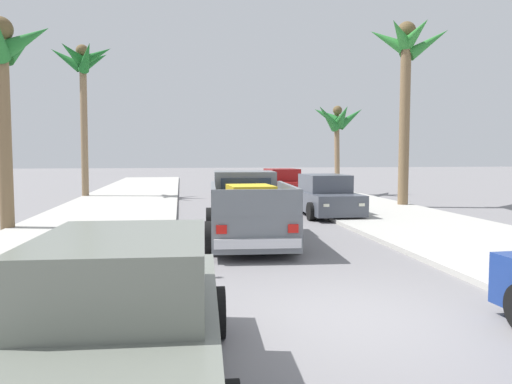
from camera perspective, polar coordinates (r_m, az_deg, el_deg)
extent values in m
plane|color=slate|center=(7.26, 11.89, -14.09)|extent=(160.00, 160.00, 0.00)
cube|color=#B2AFA8|center=(18.76, -16.73, -2.67)|extent=(4.96, 60.00, 0.12)
cube|color=#B2AFA8|center=(20.05, 13.50, -2.16)|extent=(4.96, 60.00, 0.12)
cube|color=silver|center=(18.64, -13.44, -2.68)|extent=(0.16, 60.00, 0.10)
cube|color=silver|center=(19.67, 10.58, -2.27)|extent=(0.16, 60.00, 0.10)
cube|color=slate|center=(12.87, -0.89, -3.19)|extent=(2.23, 5.21, 0.80)
cube|color=slate|center=(14.38, -1.37, 0.80)|extent=(1.81, 1.60, 0.80)
cube|color=#283342|center=(13.62, -1.15, 0.69)|extent=(1.38, 0.14, 0.44)
cube|color=#283342|center=(15.14, -1.56, 1.05)|extent=(1.46, 0.15, 0.48)
cube|color=slate|center=(11.90, -4.95, -0.53)|extent=(0.30, 3.30, 0.56)
cube|color=slate|center=(12.05, 3.74, -0.46)|extent=(0.30, 3.30, 0.56)
cube|color=slate|center=(10.31, 0.16, -1.26)|extent=(1.88, 0.21, 0.56)
cube|color=silver|center=(10.33, 0.20, -5.95)|extent=(1.83, 0.23, 0.20)
cylinder|color=black|center=(14.38, -5.24, -3.30)|extent=(0.31, 0.77, 0.76)
cylinder|color=black|center=(14.51, 2.53, -3.22)|extent=(0.31, 0.77, 0.76)
cylinder|color=black|center=(11.48, -5.26, -5.24)|extent=(0.31, 0.77, 0.76)
cylinder|color=black|center=(11.64, 4.47, -5.10)|extent=(0.31, 0.77, 0.76)
cube|color=red|center=(10.27, -3.99, -4.33)|extent=(0.22, 0.05, 0.18)
cube|color=red|center=(10.41, 4.30, -4.21)|extent=(0.22, 0.05, 0.18)
cube|color=gold|center=(12.10, -0.64, -0.48)|extent=(1.10, 1.36, 0.54)
cube|color=maroon|center=(26.55, 2.91, 0.54)|extent=(1.99, 4.29, 0.72)
cube|color=maroon|center=(26.42, 2.97, 2.00)|extent=(1.63, 2.18, 0.64)
cube|color=#283342|center=(27.36, 2.45, 2.04)|extent=(1.37, 0.16, 0.52)
cube|color=#283342|center=(25.48, 3.53, 1.87)|extent=(1.34, 0.15, 0.50)
cylinder|color=black|center=(27.62, 0.41, 0.24)|extent=(0.25, 0.65, 0.64)
cylinder|color=black|center=(28.06, 4.02, 0.30)|extent=(0.25, 0.65, 0.64)
cylinder|color=black|center=(25.09, 1.68, -0.17)|extent=(0.25, 0.65, 0.64)
cylinder|color=black|center=(25.57, 5.61, -0.10)|extent=(0.25, 0.65, 0.64)
cube|color=red|center=(24.35, 2.74, 0.46)|extent=(0.20, 0.05, 0.12)
cube|color=white|center=(28.45, 0.63, 0.94)|extent=(0.20, 0.05, 0.10)
cube|color=red|center=(24.70, 5.58, 0.49)|extent=(0.20, 0.05, 0.12)
cube|color=white|center=(28.74, 3.03, 0.97)|extent=(0.20, 0.05, 0.10)
cube|color=#474C56|center=(18.74, 7.97, -1.07)|extent=(1.80, 4.22, 0.72)
cube|color=#474C56|center=(18.79, 7.90, 1.02)|extent=(1.54, 2.11, 0.64)
cube|color=#283342|center=(17.86, 8.81, 0.78)|extent=(1.37, 0.09, 0.52)
cube|color=#283342|center=(19.71, 7.07, 1.13)|extent=(1.34, 0.09, 0.50)
cylinder|color=black|center=(17.84, 11.97, -2.09)|extent=(0.23, 0.64, 0.64)
cylinder|color=black|center=(17.27, 6.37, -2.23)|extent=(0.23, 0.64, 0.64)
cylinder|color=black|center=(20.27, 9.31, -1.29)|extent=(0.23, 0.64, 0.64)
cylinder|color=black|center=(19.77, 4.35, -1.39)|extent=(0.23, 0.64, 0.64)
cube|color=red|center=(20.93, 7.92, -0.21)|extent=(0.20, 0.04, 0.12)
cube|color=white|center=(16.95, 12.07, -1.44)|extent=(0.20, 0.04, 0.10)
cube|color=red|center=(20.59, 4.55, -0.26)|extent=(0.20, 0.04, 0.12)
cube|color=white|center=(16.55, 8.09, -1.53)|extent=(0.20, 0.04, 0.10)
cube|color=slate|center=(5.13, -14.75, -15.74)|extent=(1.96, 4.28, 0.72)
cube|color=slate|center=(4.84, -15.08, -8.56)|extent=(1.62, 2.17, 0.64)
cube|color=#283342|center=(5.78, -13.56, -6.63)|extent=(1.37, 0.14, 0.52)
cube|color=#283342|center=(3.92, -17.36, -11.97)|extent=(1.34, 0.14, 0.50)
cylinder|color=black|center=(6.58, -20.93, -13.31)|extent=(0.25, 0.65, 0.64)
cylinder|color=black|center=(6.37, -4.58, -13.63)|extent=(0.25, 0.65, 0.64)
cube|color=white|center=(7.20, -17.08, -9.31)|extent=(0.20, 0.05, 0.10)
cube|color=white|center=(7.07, -7.11, -9.41)|extent=(0.20, 0.05, 0.10)
cube|color=white|center=(8.08, 26.70, -8.10)|extent=(0.20, 0.05, 0.10)
cylinder|color=#846B4C|center=(27.72, -19.17, 7.29)|extent=(0.36, 0.58, 7.67)
cone|color=#196023|center=(27.88, -17.80, 14.80)|extent=(1.74, 0.87, 1.14)
cone|color=#196023|center=(28.74, -17.96, 14.24)|extent=(1.58, 1.83, 1.35)
cone|color=#196023|center=(28.89, -20.04, 14.09)|extent=(1.43, 1.75, 1.37)
cone|color=#196023|center=(28.45, -21.08, 14.17)|extent=(1.88, 0.88, 1.43)
cone|color=#196023|center=(27.61, -20.44, 14.81)|extent=(1.32, 1.65, 1.15)
cone|color=#196023|center=(27.23, -18.92, 14.52)|extent=(1.21, 1.87, 1.55)
sphere|color=brown|center=(28.19, -19.37, 15.08)|extent=(0.64, 0.64, 0.64)
cylinder|color=brown|center=(16.43, -26.99, 6.21)|extent=(0.40, 0.42, 5.92)
cone|color=#23702D|center=(16.61, -24.86, 15.69)|extent=(1.54, 0.67, 1.18)
cone|color=#23702D|center=(17.22, -25.52, 14.93)|extent=(1.19, 1.55, 1.32)
sphere|color=brown|center=(16.81, -27.35, 16.33)|extent=(0.72, 0.72, 0.72)
cylinder|color=brown|center=(22.47, 16.72, 7.92)|extent=(0.44, 0.45, 7.53)
cone|color=#2D7F33|center=(23.34, 19.28, 15.94)|extent=(2.03, 0.62, 1.57)
cone|color=#2D7F33|center=(23.84, 16.88, 15.86)|extent=(1.29, 1.92, 1.47)
cone|color=#2D7F33|center=(22.99, 14.82, 16.60)|extent=(1.75, 1.25, 1.29)
cone|color=#2D7F33|center=(22.19, 16.20, 17.20)|extent=(1.64, 1.68, 1.19)
cone|color=#2D7F33|center=(22.33, 18.06, 17.10)|extent=(0.76, 1.73, 1.16)
sphere|color=brown|center=(23.03, 16.93, 17.30)|extent=(0.79, 0.79, 0.79)
cylinder|color=#846B4C|center=(28.53, 9.30, 4.48)|extent=(0.29, 0.61, 4.79)
cone|color=#23702D|center=(28.96, 10.87, 8.43)|extent=(1.73, 0.75, 1.42)
cone|color=#23702D|center=(29.62, 9.27, 8.38)|extent=(1.09, 2.12, 1.44)
cone|color=#23702D|center=(28.76, 7.97, 8.78)|extent=(1.58, 1.21, 1.17)
cone|color=#23702D|center=(27.82, 8.25, 8.51)|extent=(1.83, 1.61, 1.54)
cone|color=#23702D|center=(27.98, 9.97, 8.68)|extent=(0.73, 1.50, 1.32)
sphere|color=brown|center=(28.64, 9.36, 9.26)|extent=(0.51, 0.51, 0.51)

